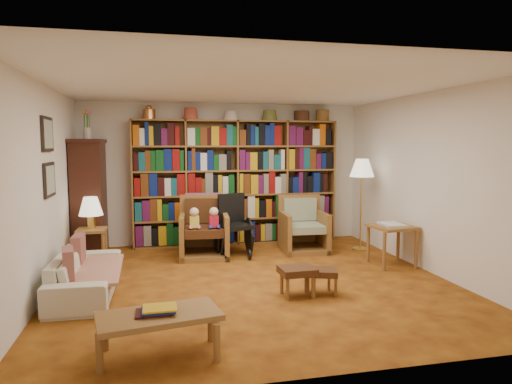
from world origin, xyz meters
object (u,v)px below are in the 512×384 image
object	(u,v)px
sofa	(86,274)
side_table_papers	(392,231)
footstool_a	(297,273)
side_table_lamp	(92,238)
floor_lamp	(362,172)
footstool_b	(322,274)
armchair_leather	(203,231)
wheelchair	(233,227)
armchair_sage	(302,230)
coffee_table	(159,318)

from	to	relation	value
sofa	side_table_papers	size ratio (longest dim) A/B	2.61
footstool_a	side_table_lamp	bearing A→B (deg)	141.95
floor_lamp	footstool_b	xyz separation A→B (m)	(-1.46, -2.03, -1.08)
armchair_leather	wheelchair	bearing A→B (deg)	-7.19
armchair_sage	side_table_papers	distance (m)	1.58
floor_lamp	coffee_table	world-z (taller)	floor_lamp
side_table_papers	footstool_a	bearing A→B (deg)	-150.40
side_table_lamp	side_table_papers	xyz separation A→B (m)	(4.30, -0.97, 0.10)
side_table_papers	footstool_a	world-z (taller)	side_table_papers
footstool_b	floor_lamp	bearing A→B (deg)	54.35
armchair_sage	wheelchair	distance (m)	1.20
armchair_sage	side_table_papers	size ratio (longest dim) A/B	1.42
wheelchair	footstool_a	size ratio (longest dim) A/B	2.33
wheelchair	coffee_table	distance (m)	3.57
sofa	armchair_sage	size ratio (longest dim) A/B	1.84
armchair_sage	footstool_a	size ratio (longest dim) A/B	2.17
armchair_leather	wheelchair	distance (m)	0.47
armchair_sage	floor_lamp	distance (m)	1.39
floor_lamp	coffee_table	bearing A→B (deg)	-136.06
side_table_lamp	coffee_table	bearing A→B (deg)	-73.66
sofa	armchair_sage	distance (m)	3.61
footstool_a	footstool_b	xyz separation A→B (m)	(0.31, 0.00, -0.03)
armchair_sage	footstool_a	distance (m)	2.38
footstool_a	coffee_table	bearing A→B (deg)	-143.00
armchair_leather	footstool_a	size ratio (longest dim) A/B	2.32
side_table_lamp	footstool_b	xyz separation A→B (m)	(2.84, -1.98, -0.16)
armchair_leather	side_table_papers	xyz separation A→B (m)	(2.64, -1.21, 0.11)
sofa	floor_lamp	bearing A→B (deg)	-70.08
armchair_leather	side_table_papers	size ratio (longest dim) A/B	1.52
sofa	armchair_leather	bearing A→B (deg)	-43.04
armchair_leather	footstool_b	size ratio (longest dim) A/B	2.22
footstool_b	footstool_a	bearing A→B (deg)	-179.26
side_table_lamp	coffee_table	world-z (taller)	side_table_lamp
armchair_leather	footstool_b	xyz separation A→B (m)	(1.17, -2.22, -0.15)
wheelchair	footstool_b	world-z (taller)	wheelchair
wheelchair	footstool_a	xyz separation A→B (m)	(0.40, -2.16, -0.16)
coffee_table	side_table_papers	bearing A→B (deg)	33.27
wheelchair	side_table_lamp	bearing A→B (deg)	-175.13
sofa	footstool_b	world-z (taller)	sofa
side_table_papers	footstool_a	size ratio (longest dim) A/B	1.53
wheelchair	floor_lamp	distance (m)	2.34
armchair_sage	wheelchair	bearing A→B (deg)	-176.32
armchair_sage	floor_lamp	size ratio (longest dim) A/B	0.59
side_table_lamp	floor_lamp	world-z (taller)	floor_lamp
side_table_lamp	footstool_a	bearing A→B (deg)	-38.05
coffee_table	footstool_a	bearing A→B (deg)	37.00
side_table_lamp	armchair_sage	world-z (taller)	armchair_sage
armchair_leather	footstool_a	xyz separation A→B (m)	(0.87, -2.22, -0.11)
armchair_leather	side_table_papers	world-z (taller)	armchair_leather
footstool_a	side_table_papers	bearing A→B (deg)	29.60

